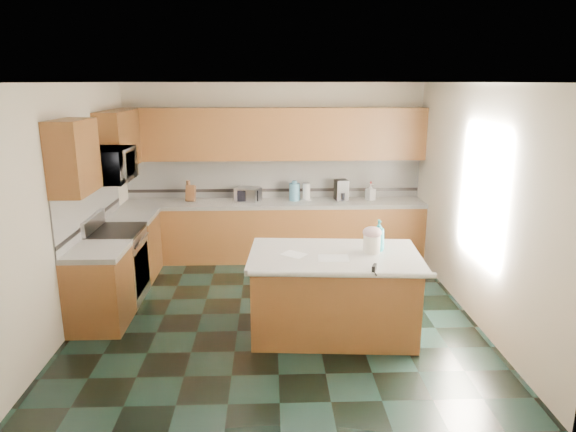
{
  "coord_description": "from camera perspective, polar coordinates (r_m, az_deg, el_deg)",
  "views": [
    {
      "loc": [
        -0.07,
        -5.7,
        2.71
      ],
      "look_at": [
        0.15,
        0.35,
        1.12
      ],
      "focal_mm": 32.0,
      "sensor_mm": 36.0,
      "label": 1
    }
  ],
  "objects": [
    {
      "name": "utensil_crock",
      "position": [
        8.06,
        -10.95,
        2.11
      ],
      "size": [
        0.11,
        0.11,
        0.13
      ],
      "primitive_type": "cylinder",
      "color": "black",
      "rests_on": "back_countertop"
    },
    {
      "name": "window_light_proxy",
      "position": [
        6.1,
        20.74,
        2.32
      ],
      "size": [
        0.02,
        1.4,
        1.1
      ],
      "primitive_type": "cube",
      "color": "white",
      "rests_on": "wall_right"
    },
    {
      "name": "treat_jar_knob",
      "position": [
        5.55,
        9.37,
        -1.37
      ],
      "size": [
        0.07,
        0.02,
        0.02
      ],
      "primitive_type": "cylinder",
      "rotation": [
        0.0,
        1.57,
        0.0
      ],
      "color": "tan",
      "rests_on": "treat_jar_lid"
    },
    {
      "name": "paper_sheet_a",
      "position": [
        5.4,
        5.09,
        -4.67
      ],
      "size": [
        0.33,
        0.25,
        0.0
      ],
      "primitive_type": "cube",
      "rotation": [
        0.0,
        0.0,
        -0.04
      ],
      "color": "white",
      "rests_on": "island_top"
    },
    {
      "name": "wall_left",
      "position": [
        6.27,
        -23.05,
        1.01
      ],
      "size": [
        0.04,
        4.6,
        2.7
      ],
      "primitive_type": "cube",
      "color": "beige",
      "rests_on": "ground"
    },
    {
      "name": "floor",
      "position": [
        6.31,
        -1.27,
        -10.72
      ],
      "size": [
        4.6,
        4.6,
        0.0
      ],
      "primitive_type": "plane",
      "color": "black",
      "rests_on": "ground"
    },
    {
      "name": "range_cooktop",
      "position": [
        6.74,
        -18.65,
        -1.65
      ],
      "size": [
        0.62,
        0.78,
        0.04
      ],
      "primitive_type": "cube",
      "color": "black",
      "rests_on": "range_body"
    },
    {
      "name": "left_counter_front",
      "position": [
        6.07,
        -20.57,
        -3.7
      ],
      "size": [
        0.64,
        0.72,
        0.06
      ],
      "primitive_type": "cube",
      "color": "white",
      "rests_on": "left_base_cab_front"
    },
    {
      "name": "microwave",
      "position": [
        6.56,
        -19.25,
        5.34
      ],
      "size": [
        0.5,
        0.73,
        0.41
      ],
      "primitive_type": "imported",
      "rotation": [
        0.0,
        0.0,
        1.57
      ],
      "color": "#B7B7BC",
      "rests_on": "wall_left"
    },
    {
      "name": "left_base_cab_rear",
      "position": [
        7.6,
        -16.72,
        -3.38
      ],
      "size": [
        0.6,
        0.82,
        0.86
      ],
      "primitive_type": "cube",
      "color": "#38210F",
      "rests_on": "ground"
    },
    {
      "name": "range_handle",
      "position": [
        6.69,
        -15.94,
        -2.64
      ],
      "size": [
        0.02,
        0.66,
        0.02
      ],
      "primitive_type": "cylinder",
      "rotation": [
        1.57,
        0.0,
        0.0
      ],
      "color": "#B7B7BC",
      "rests_on": "range_body"
    },
    {
      "name": "soap_bottle_back",
      "position": [
        8.07,
        9.16,
        2.68
      ],
      "size": [
        0.16,
        0.16,
        0.26
      ],
      "primitive_type": "imported",
      "rotation": [
        0.0,
        0.0,
        0.5
      ],
      "color": "white",
      "rests_on": "back_countertop"
    },
    {
      "name": "range_body",
      "position": [
        6.88,
        -18.34,
        -5.33
      ],
      "size": [
        0.6,
        0.76,
        0.88
      ],
      "primitive_type": "cube",
      "color": "#B7B7BC",
      "rests_on": "ground"
    },
    {
      "name": "water_jug",
      "position": [
        7.94,
        0.72,
        2.69
      ],
      "size": [
        0.16,
        0.16,
        0.27
      ],
      "primitive_type": "cylinder",
      "color": "teal",
      "rests_on": "back_countertop"
    },
    {
      "name": "coffee_carafe",
      "position": [
        8.0,
        5.97,
        2.19
      ],
      "size": [
        0.13,
        0.13,
        0.13
      ],
      "primitive_type": "cylinder",
      "color": "black",
      "rests_on": "back_countertop"
    },
    {
      "name": "range_oven_door",
      "position": [
        6.81,
        -15.96,
        -5.69
      ],
      "size": [
        0.02,
        0.68,
        0.55
      ],
      "primitive_type": "cube",
      "color": "black",
      "rests_on": "range_body"
    },
    {
      "name": "treat_jar_knob_end_r",
      "position": [
        5.56,
        9.7,
        -1.36
      ],
      "size": [
        0.04,
        0.04,
        0.04
      ],
      "primitive_type": "sphere",
      "color": "tan",
      "rests_on": "treat_jar_lid"
    },
    {
      "name": "left_accent_band",
      "position": [
        6.83,
        -20.9,
        -0.41
      ],
      "size": [
        0.01,
        2.3,
        0.05
      ],
      "primitive_type": "cube",
      "color": "black",
      "rests_on": "wall_left"
    },
    {
      "name": "back_backsplash",
      "position": [
        8.12,
        -1.55,
        4.25
      ],
      "size": [
        4.6,
        0.02,
        0.63
      ],
      "primitive_type": "cube",
      "color": "silver",
      "rests_on": "back_countertop"
    },
    {
      "name": "utensil_bundle",
      "position": [
        8.03,
        -11.01,
        3.23
      ],
      "size": [
        0.06,
        0.06,
        0.19
      ],
      "primitive_type": "cylinder",
      "color": "#472814",
      "rests_on": "utensil_crock"
    },
    {
      "name": "water_jug_neck",
      "position": [
        7.91,
        0.72,
        3.78
      ],
      "size": [
        0.08,
        0.08,
        0.04
      ],
      "primitive_type": "cylinder",
      "color": "teal",
      "rests_on": "water_jug"
    },
    {
      "name": "back_countertop",
      "position": [
        7.91,
        -1.52,
        1.42
      ],
      "size": [
        4.6,
        0.64,
        0.06
      ],
      "primitive_type": "cube",
      "color": "white",
      "rests_on": "back_base_cab"
    },
    {
      "name": "toaster_oven",
      "position": [
        7.93,
        -4.47,
        2.41
      ],
      "size": [
        0.43,
        0.37,
        0.21
      ],
      "primitive_type": "cube",
      "rotation": [
        0.0,
        0.0,
        -0.43
      ],
      "color": "#B7B7BC",
      "rests_on": "back_countertop"
    },
    {
      "name": "wall_back",
      "position": [
        8.13,
        -1.56,
        5.09
      ],
      "size": [
        4.6,
        0.04,
        2.7
      ],
      "primitive_type": "cube",
      "color": "beige",
      "rests_on": "ground"
    },
    {
      "name": "left_base_cab_front",
      "position": [
        6.22,
        -20.19,
        -7.73
      ],
      "size": [
        0.6,
        0.72,
        0.86
      ],
      "primitive_type": "cube",
      "color": "#38210F",
      "rests_on": "ground"
    },
    {
      "name": "ceiling",
      "position": [
        5.7,
        -1.43,
        14.62
      ],
      "size": [
        4.6,
        4.6,
        0.0
      ],
      "primitive_type": "plane",
      "color": "white",
      "rests_on": "ground"
    },
    {
      "name": "left_backsplash",
      "position": [
        6.79,
        -21.1,
        1.18
      ],
      "size": [
        0.02,
        2.3,
        0.63
      ],
      "primitive_type": "cube",
      "color": "silver",
      "rests_on": "wall_left"
    },
    {
      "name": "left_upper_cab_front",
      "position": [
        5.88,
        -22.74,
        6.07
      ],
      "size": [
        0.33,
        0.72,
        0.78
      ],
      "primitive_type": "cube",
      "color": "#38210F",
      "rests_on": "wall_left"
    },
    {
      "name": "back_accent_band",
      "position": [
        8.15,
        -1.54,
        2.9
      ],
      "size": [
        4.6,
        0.01,
        0.05
      ],
      "primitive_type": "cube",
      "color": "black",
      "rests_on": "back_countertop"
    },
    {
      "name": "soap_back_cap",
      "position": [
        8.05,
        9.2,
        3.7
      ],
      "size": [
        0.02,
        0.02,
        0.03
      ],
      "primitive_type": "cylinder",
      "color": "red",
      "rests_on": "soap_bottle_back"
    },
    {
      "name": "knife_block",
      "position": [
        8.02,
        -10.76,
        2.48
      ],
      "size": [
        0.15,
        0.2,
        0.27
      ],
      "primitive_type": "cube",
      "rotation": [
        -0.31,
        0.0,
        -0.09
      ],
      "color": "#472814",
      "rests_on": "back_countertop"
    },
    {
      "name": "coffee_maker",
      "position": [
        8.02,
        5.94,
        2.92
      ],
      "size": [
        0.22,
        0.23,
        0.32
      ],
      "primitive_type": "cube",
      "rotation": [
        0.0,
        0.0,
        0.15
      ],
      "color": "black",
      "rests_on": "back_countertop"
    },
    {
      "name": "back_upper_cab",
      "position": [
        7.87,
        -1.58,
        9.11
      ],
      "size": [
        4.6,
        0.33,
        0.78
      ],
      "primitive_type": "cube",
      "color": "#38210F",
      "rests_on": "wall_back"
    },
    {
      "name": "treat_jar",
      "position": [
        5.6,
        9.29,
        -3.06
      ],
      "size": [
        0.24,
        0.24,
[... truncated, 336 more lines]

